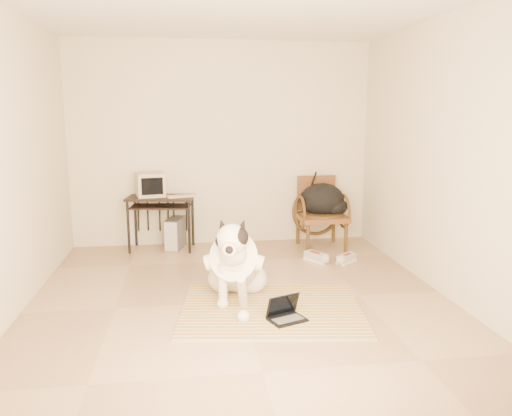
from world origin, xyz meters
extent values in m
plane|color=#A38263|center=(0.00, 0.00, 0.00)|extent=(4.50, 4.50, 0.00)
plane|color=silver|center=(0.00, 0.00, 2.70)|extent=(4.50, 4.50, 0.00)
plane|color=beige|center=(0.00, 2.25, 1.35)|extent=(4.50, 0.00, 4.50)
plane|color=beige|center=(0.00, -2.25, 1.35)|extent=(4.50, 0.00, 4.50)
plane|color=beige|center=(-2.00, 0.00, 1.35)|extent=(0.00, 4.50, 4.50)
plane|color=beige|center=(2.00, 0.00, 1.35)|extent=(0.00, 4.50, 4.50)
cube|color=#C57422|center=(0.18, -0.75, 0.01)|extent=(1.65, 0.47, 0.02)
cube|color=#2A6733|center=(0.22, -0.50, 0.01)|extent=(1.65, 0.47, 0.02)
cube|color=#63397F|center=(0.25, -0.25, 0.01)|extent=(1.65, 0.47, 0.02)
cube|color=gold|center=(0.28, 0.00, 0.01)|extent=(1.65, 0.47, 0.02)
cube|color=tan|center=(0.32, 0.24, 0.01)|extent=(1.65, 0.47, 0.02)
sphere|color=white|center=(-0.15, 0.28, 0.15)|extent=(0.30, 0.30, 0.30)
sphere|color=white|center=(0.13, 0.22, 0.15)|extent=(0.30, 0.30, 0.30)
ellipsoid|color=white|center=(-0.01, 0.24, 0.17)|extent=(0.37, 0.34, 0.30)
ellipsoid|color=white|center=(-0.05, 0.06, 0.38)|extent=(0.50, 0.74, 0.65)
cylinder|color=white|center=(-0.04, 0.07, 0.38)|extent=(0.55, 0.66, 0.59)
sphere|color=white|center=(-0.09, -0.13, 0.52)|extent=(0.25, 0.25, 0.25)
sphere|color=white|center=(-0.10, -0.22, 0.68)|extent=(0.28, 0.28, 0.28)
ellipsoid|color=black|center=(-0.06, -0.23, 0.70)|extent=(0.21, 0.24, 0.20)
cylinder|color=white|center=(-0.13, -0.34, 0.64)|extent=(0.14, 0.16, 0.11)
sphere|color=black|center=(-0.14, -0.42, 0.64)|extent=(0.07, 0.07, 0.07)
cone|color=black|center=(-0.18, -0.15, 0.79)|extent=(0.14, 0.16, 0.17)
cone|color=black|center=(0.00, -0.18, 0.79)|extent=(0.14, 0.15, 0.17)
torus|color=silver|center=(-0.09, -0.15, 0.57)|extent=(0.26, 0.17, 0.22)
cylinder|color=white|center=(-0.18, -0.12, 0.22)|extent=(0.10, 0.14, 0.41)
cylinder|color=white|center=(-0.02, -0.28, 0.20)|extent=(0.15, 0.38, 0.42)
sphere|color=white|center=(-0.19, -0.14, 0.05)|extent=(0.11, 0.11, 0.11)
sphere|color=white|center=(-0.03, -0.47, 0.06)|extent=(0.11, 0.11, 0.11)
cone|color=black|center=(0.02, 0.50, 0.05)|extent=(0.12, 0.42, 0.10)
cube|color=black|center=(0.34, -0.53, 0.03)|extent=(0.36, 0.31, 0.02)
cube|color=#505052|center=(0.34, -0.54, 0.04)|extent=(0.29, 0.21, 0.00)
cube|color=black|center=(0.31, -0.46, 0.13)|extent=(0.31, 0.18, 0.20)
cube|color=black|center=(0.32, -0.47, 0.14)|extent=(0.27, 0.15, 0.18)
cube|color=black|center=(-0.82, 1.99, 0.69)|extent=(0.90, 0.58, 0.03)
cube|color=black|center=(-0.82, 1.94, 0.58)|extent=(0.79, 0.47, 0.02)
cylinder|color=black|center=(-1.23, 1.84, 0.34)|extent=(0.03, 0.03, 0.68)
cylinder|color=black|center=(-1.18, 2.23, 0.34)|extent=(0.03, 0.03, 0.68)
cylinder|color=black|center=(-0.47, 1.74, 0.34)|extent=(0.03, 0.03, 0.68)
cylinder|color=black|center=(-0.41, 2.13, 0.34)|extent=(0.03, 0.03, 0.68)
cube|color=#B9AB91|center=(-0.95, 2.03, 0.86)|extent=(0.40, 0.39, 0.31)
cube|color=black|center=(-0.91, 1.87, 0.86)|extent=(0.27, 0.07, 0.22)
cube|color=#B9AB91|center=(-0.55, 1.91, 0.72)|extent=(0.38, 0.22, 0.02)
cube|color=#505052|center=(-0.65, 2.03, 0.20)|extent=(0.29, 0.45, 0.40)
cube|color=silver|center=(-0.70, 1.83, 0.20)|extent=(0.17, 0.06, 0.38)
cube|color=brown|center=(1.27, 1.77, 0.41)|extent=(0.63, 0.61, 0.06)
cylinder|color=#32200D|center=(1.27, 1.77, 0.45)|extent=(0.57, 0.57, 0.04)
cube|color=brown|center=(1.26, 2.05, 0.70)|extent=(0.53, 0.06, 0.46)
cylinder|color=#32200D|center=(1.02, 1.51, 0.19)|extent=(0.05, 0.05, 0.38)
cylinder|color=#32200D|center=(1.01, 2.02, 0.19)|extent=(0.05, 0.05, 0.38)
cylinder|color=#32200D|center=(1.53, 1.53, 0.19)|extent=(0.05, 0.05, 0.38)
cylinder|color=#32200D|center=(1.52, 2.04, 0.19)|extent=(0.05, 0.05, 0.38)
ellipsoid|color=black|center=(1.28, 1.82, 0.64)|extent=(0.59, 0.48, 0.43)
ellipsoid|color=black|center=(1.43, 1.76, 0.55)|extent=(0.36, 0.30, 0.25)
cube|color=silver|center=(1.05, 1.18, 0.01)|extent=(0.28, 0.33, 0.03)
cube|color=gray|center=(1.05, 1.18, 0.06)|extent=(0.27, 0.32, 0.10)
cube|color=maroon|center=(1.05, 1.18, 0.10)|extent=(0.13, 0.16, 0.02)
cube|color=silver|center=(1.39, 1.08, 0.01)|extent=(0.30, 0.27, 0.03)
cube|color=gray|center=(1.39, 1.08, 0.05)|extent=(0.29, 0.26, 0.09)
cube|color=maroon|center=(1.39, 1.08, 0.09)|extent=(0.14, 0.13, 0.02)
camera|label=1|loc=(-0.49, -4.47, 1.79)|focal=35.00mm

